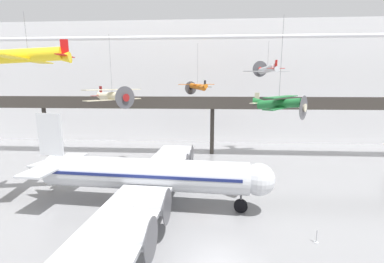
{
  "coord_description": "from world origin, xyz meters",
  "views": [
    {
      "loc": [
        -0.76,
        -15.94,
        12.16
      ],
      "look_at": [
        -2.21,
        7.19,
        7.86
      ],
      "focal_mm": 24.0,
      "sensor_mm": 36.0,
      "label": 1
    }
  ],
  "objects_px": {
    "suspended_plane_silver_racer": "(267,69)",
    "suspended_plane_yellow_lowwing": "(28,56)",
    "suspended_plane_cream_biplane": "(112,96)",
    "airliner_silver_main": "(144,175)",
    "suspended_plane_orange_highwing": "(198,87)",
    "stanchion_barrier": "(316,239)",
    "suspended_plane_green_biplane": "(279,103)"
  },
  "relations": [
    {
      "from": "suspended_plane_yellow_lowwing",
      "to": "suspended_plane_cream_biplane",
      "type": "bearing_deg",
      "value": -119.78
    },
    {
      "from": "suspended_plane_orange_highwing",
      "to": "suspended_plane_yellow_lowwing",
      "type": "relative_size",
      "value": 0.89
    },
    {
      "from": "airliner_silver_main",
      "to": "suspended_plane_green_biplane",
      "type": "distance_m",
      "value": 15.37
    },
    {
      "from": "suspended_plane_orange_highwing",
      "to": "suspended_plane_silver_racer",
      "type": "height_order",
      "value": "suspended_plane_silver_racer"
    },
    {
      "from": "suspended_plane_green_biplane",
      "to": "suspended_plane_cream_biplane",
      "type": "bearing_deg",
      "value": -166.41
    },
    {
      "from": "suspended_plane_silver_racer",
      "to": "suspended_plane_yellow_lowwing",
      "type": "distance_m",
      "value": 32.83
    },
    {
      "from": "suspended_plane_silver_racer",
      "to": "airliner_silver_main",
      "type": "bearing_deg",
      "value": 127.11
    },
    {
      "from": "suspended_plane_orange_highwing",
      "to": "suspended_plane_green_biplane",
      "type": "xyz_separation_m",
      "value": [
        9.04,
        -17.25,
        -1.53
      ]
    },
    {
      "from": "suspended_plane_silver_racer",
      "to": "suspended_plane_green_biplane",
      "type": "relative_size",
      "value": 0.76
    },
    {
      "from": "suspended_plane_orange_highwing",
      "to": "suspended_plane_cream_biplane",
      "type": "relative_size",
      "value": 0.86
    },
    {
      "from": "suspended_plane_green_biplane",
      "to": "stanchion_barrier",
      "type": "bearing_deg",
      "value": -44.66
    },
    {
      "from": "airliner_silver_main",
      "to": "suspended_plane_cream_biplane",
      "type": "height_order",
      "value": "suspended_plane_cream_biplane"
    },
    {
      "from": "suspended_plane_silver_racer",
      "to": "stanchion_barrier",
      "type": "height_order",
      "value": "suspended_plane_silver_racer"
    },
    {
      "from": "stanchion_barrier",
      "to": "suspended_plane_green_biplane",
      "type": "bearing_deg",
      "value": 99.22
    },
    {
      "from": "suspended_plane_silver_racer",
      "to": "suspended_plane_yellow_lowwing",
      "type": "relative_size",
      "value": 0.8
    },
    {
      "from": "airliner_silver_main",
      "to": "stanchion_barrier",
      "type": "bearing_deg",
      "value": -15.23
    },
    {
      "from": "suspended_plane_orange_highwing",
      "to": "suspended_plane_yellow_lowwing",
      "type": "height_order",
      "value": "suspended_plane_yellow_lowwing"
    },
    {
      "from": "suspended_plane_green_biplane",
      "to": "stanchion_barrier",
      "type": "distance_m",
      "value": 12.83
    },
    {
      "from": "suspended_plane_cream_biplane",
      "to": "suspended_plane_silver_racer",
      "type": "bearing_deg",
      "value": 57.44
    },
    {
      "from": "airliner_silver_main",
      "to": "suspended_plane_orange_highwing",
      "type": "height_order",
      "value": "suspended_plane_orange_highwing"
    },
    {
      "from": "airliner_silver_main",
      "to": "suspended_plane_orange_highwing",
      "type": "relative_size",
      "value": 3.44
    },
    {
      "from": "airliner_silver_main",
      "to": "stanchion_barrier",
      "type": "relative_size",
      "value": 26.93
    },
    {
      "from": "suspended_plane_green_biplane",
      "to": "stanchion_barrier",
      "type": "xyz_separation_m",
      "value": [
        1.31,
        -8.07,
        -9.89
      ]
    },
    {
      "from": "airliner_silver_main",
      "to": "suspended_plane_orange_highwing",
      "type": "xyz_separation_m",
      "value": [
        4.4,
        20.19,
        8.39
      ]
    },
    {
      "from": "suspended_plane_yellow_lowwing",
      "to": "suspended_plane_green_biplane",
      "type": "bearing_deg",
      "value": 175.65
    },
    {
      "from": "suspended_plane_yellow_lowwing",
      "to": "stanchion_barrier",
      "type": "height_order",
      "value": "suspended_plane_yellow_lowwing"
    },
    {
      "from": "suspended_plane_orange_highwing",
      "to": "suspended_plane_yellow_lowwing",
      "type": "distance_m",
      "value": 25.05
    },
    {
      "from": "suspended_plane_orange_highwing",
      "to": "suspended_plane_cream_biplane",
      "type": "height_order",
      "value": "suspended_plane_orange_highwing"
    },
    {
      "from": "suspended_plane_silver_racer",
      "to": "suspended_plane_orange_highwing",
      "type": "bearing_deg",
      "value": 72.99
    },
    {
      "from": "suspended_plane_orange_highwing",
      "to": "suspended_plane_green_biplane",
      "type": "bearing_deg",
      "value": 175.04
    },
    {
      "from": "suspended_plane_cream_biplane",
      "to": "stanchion_barrier",
      "type": "height_order",
      "value": "suspended_plane_cream_biplane"
    },
    {
      "from": "suspended_plane_orange_highwing",
      "to": "stanchion_barrier",
      "type": "relative_size",
      "value": 7.84
    }
  ]
}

